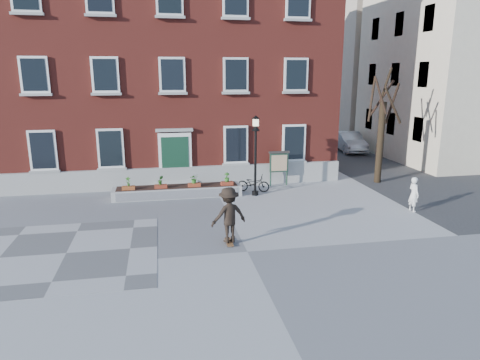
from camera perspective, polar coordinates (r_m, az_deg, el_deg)
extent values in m
plane|color=#97979A|center=(14.65, 0.99, -9.54)|extent=(100.00, 100.00, 0.00)
cube|color=#565658|center=(15.66, -22.16, -9.02)|extent=(6.00, 6.00, 0.01)
imported|color=black|center=(21.72, 1.76, -0.45)|extent=(1.75, 1.09, 0.87)
imported|color=silver|center=(34.16, 14.36, 4.97)|extent=(2.07, 4.68, 1.49)
imported|color=white|center=(20.04, 22.15, -1.77)|extent=(0.42, 0.59, 1.53)
cube|color=maroon|center=(27.16, -9.41, 14.13)|extent=(18.00, 10.00, 12.00)
cube|color=#A1A19C|center=(22.67, -8.52, 0.32)|extent=(18.00, 0.24, 1.10)
cube|color=#9E9E99|center=(22.66, -8.47, -0.86)|extent=(2.60, 0.80, 0.20)
cube|color=#ACABA6|center=(22.75, -8.50, -0.28)|extent=(2.20, 0.50, 0.20)
cube|color=white|center=(22.48, -8.63, 3.07)|extent=(1.70, 0.12, 2.50)
cube|color=#143925|center=(22.45, -8.61, 2.79)|extent=(1.40, 0.06, 2.30)
cube|color=#A1A19C|center=(22.22, -8.75, 6.59)|extent=(1.90, 0.25, 0.15)
cube|color=white|center=(23.06, -24.80, 3.59)|extent=(1.30, 0.10, 2.00)
cube|color=black|center=(23.01, -24.83, 3.57)|extent=(1.08, 0.04, 1.78)
cube|color=gray|center=(23.20, -24.57, 1.00)|extent=(1.44, 0.20, 0.12)
cube|color=white|center=(22.77, -25.74, 12.53)|extent=(1.30, 0.10, 1.70)
cube|color=black|center=(22.72, -25.77, 12.52)|extent=(1.08, 0.04, 1.48)
cube|color=#A9A8A3|center=(22.73, -25.53, 10.24)|extent=(1.44, 0.20, 0.12)
cube|color=#A6A6A0|center=(22.86, -26.53, 19.24)|extent=(1.44, 0.20, 0.12)
cube|color=white|center=(22.49, -16.87, 4.05)|extent=(1.30, 0.10, 2.00)
cube|color=black|center=(22.44, -16.88, 4.03)|extent=(1.08, 0.04, 1.78)
cube|color=#A6A6A0|center=(22.63, -16.69, 1.38)|extent=(1.44, 0.20, 0.12)
cube|color=white|center=(22.19, -17.54, 13.24)|extent=(1.30, 0.10, 1.70)
cube|color=black|center=(22.14, -17.55, 13.24)|extent=(1.08, 0.04, 1.48)
cube|color=#9D9C97|center=(22.15, -17.38, 10.89)|extent=(1.44, 0.20, 0.12)
cube|color=#A0A09B|center=(22.29, -18.09, 20.15)|extent=(1.44, 0.20, 0.12)
cube|color=white|center=(22.07, -9.03, 13.70)|extent=(1.30, 0.10, 1.70)
cube|color=black|center=(22.02, -9.02, 13.70)|extent=(1.08, 0.04, 1.48)
cube|color=#9A9A95|center=(22.03, -8.93, 11.33)|extent=(1.44, 0.20, 0.12)
cube|color=#A7A8A3|center=(22.16, -9.30, 20.66)|extent=(1.44, 0.20, 0.12)
cube|color=white|center=(22.70, -0.56, 4.74)|extent=(1.30, 0.10, 2.00)
cube|color=black|center=(22.65, -0.53, 4.72)|extent=(1.08, 0.04, 1.78)
cube|color=#ACADA7|center=(22.83, -0.52, 2.09)|extent=(1.44, 0.20, 0.12)
cube|color=silver|center=(22.40, -0.58, 13.87)|extent=(1.30, 0.10, 1.70)
cube|color=black|center=(22.35, -0.55, 13.87)|extent=(1.08, 0.04, 1.48)
cube|color=#A4A49F|center=(22.36, -0.54, 11.53)|extent=(1.44, 0.20, 0.12)
cube|color=#ADADA7|center=(22.50, -0.57, 20.73)|extent=(1.44, 0.20, 0.12)
cube|color=white|center=(23.46, 7.19, 4.94)|extent=(1.30, 0.10, 2.00)
cube|color=black|center=(23.42, 7.23, 4.92)|extent=(1.08, 0.04, 1.78)
cube|color=#A3A39E|center=(23.60, 7.16, 2.37)|extent=(1.44, 0.20, 0.12)
cube|color=silver|center=(23.18, 7.47, 13.76)|extent=(1.30, 0.10, 1.70)
cube|color=black|center=(23.13, 7.51, 13.76)|extent=(1.08, 0.04, 1.48)
cube|color=gray|center=(23.14, 7.44, 11.50)|extent=(1.44, 0.20, 0.12)
cube|color=white|center=(23.45, 7.77, 22.58)|extent=(1.30, 0.10, 1.70)
cube|color=black|center=(23.40, 7.81, 22.60)|extent=(1.08, 0.04, 1.48)
cube|color=#9E9E99|center=(23.27, 7.74, 20.39)|extent=(1.44, 0.20, 0.12)
cube|color=#B6B6B1|center=(21.12, -8.30, -1.53)|extent=(6.20, 1.10, 0.50)
cube|color=#ACACAC|center=(20.58, -8.23, -1.94)|extent=(5.80, 0.02, 0.40)
cube|color=black|center=(21.06, -8.33, -0.87)|extent=(5.80, 0.90, 0.06)
cube|color=brown|center=(20.84, -14.63, -1.06)|extent=(0.60, 0.25, 0.20)
imported|color=#306C20|center=(20.76, -14.69, -0.20)|extent=(0.24, 0.24, 0.45)
cube|color=maroon|center=(20.78, -10.51, -0.88)|extent=(0.60, 0.25, 0.20)
imported|color=#275B1B|center=(20.70, -10.55, -0.01)|extent=(0.25, 0.25, 0.45)
cube|color=#973A21|center=(20.83, -6.11, -0.68)|extent=(0.60, 0.25, 0.20)
imported|color=#2D6B20|center=(20.75, -6.13, 0.19)|extent=(0.40, 0.40, 0.45)
cube|color=maroon|center=(21.01, -1.76, -0.48)|extent=(0.60, 0.25, 0.20)
imported|color=#2B691F|center=(20.93, -1.76, 0.38)|extent=(0.25, 0.25, 0.45)
cylinder|color=black|center=(24.46, 18.20, 4.72)|extent=(0.36, 0.36, 4.40)
cylinder|color=black|center=(24.49, 19.63, 9.54)|extent=(0.12, 1.12, 2.23)
cylinder|color=#321F16|center=(24.76, 18.38, 10.30)|extent=(1.18, 0.49, 1.97)
cylinder|color=#2F2015|center=(24.31, 17.18, 10.32)|extent=(0.88, 1.14, 2.35)
cylinder|color=black|center=(23.88, 18.27, 10.61)|extent=(0.60, 0.77, 1.90)
cylinder|color=black|center=(23.80, 19.73, 9.32)|extent=(1.39, 0.55, 1.95)
cylinder|color=black|center=(24.39, 18.95, 12.14)|extent=(0.43, 0.48, 1.58)
cube|color=#38383A|center=(34.95, 14.46, 3.92)|extent=(8.00, 36.00, 0.01)
cube|color=beige|center=(34.18, 27.61, 14.40)|extent=(10.00, 11.00, 14.00)
cube|color=#BDAD98|center=(44.31, 17.79, 14.20)|extent=(10.00, 11.00, 13.00)
cube|color=black|center=(28.87, 22.67, 6.26)|extent=(0.08, 1.00, 1.50)
cube|color=black|center=(31.58, 19.52, 7.11)|extent=(0.08, 1.00, 1.50)
cube|color=black|center=(34.37, 16.87, 7.81)|extent=(0.08, 1.00, 1.50)
cube|color=black|center=(28.68, 23.31, 12.79)|extent=(0.08, 1.00, 1.50)
cube|color=black|center=(31.40, 20.02, 13.09)|extent=(0.08, 1.00, 1.50)
cube|color=black|center=(34.21, 17.27, 13.31)|extent=(0.08, 1.00, 1.50)
cube|color=black|center=(28.85, 23.95, 19.13)|extent=(0.08, 1.00, 1.50)
cube|color=black|center=(31.56, 20.53, 18.89)|extent=(0.08, 1.00, 1.50)
cube|color=black|center=(34.35, 17.67, 18.64)|extent=(0.08, 1.00, 1.50)
cylinder|color=black|center=(21.20, 2.03, -1.75)|extent=(0.32, 0.32, 0.20)
cylinder|color=black|center=(20.84, 2.06, 2.22)|extent=(0.12, 0.12, 3.20)
cone|color=black|center=(20.55, 2.11, 7.00)|extent=(0.40, 0.40, 0.30)
cube|color=beige|center=(20.52, 2.11, 7.69)|extent=(0.24, 0.24, 0.34)
cone|color=black|center=(20.50, 2.12, 8.39)|extent=(0.40, 0.40, 0.16)
cylinder|color=#1A3529|center=(22.76, 4.11, 1.40)|extent=(0.08, 0.08, 1.80)
cylinder|color=#193222|center=(23.00, 6.28, 1.48)|extent=(0.08, 0.08, 1.80)
cube|color=#1A3427|center=(22.81, 5.22, 2.30)|extent=(1.00, 0.10, 1.00)
cube|color=beige|center=(22.75, 5.26, 2.27)|extent=(0.85, 0.02, 0.85)
cube|color=#35302E|center=(22.70, 5.25, 3.71)|extent=(1.10, 0.16, 0.10)
cube|color=brown|center=(15.29, -1.47, -8.26)|extent=(0.22, 0.78, 0.03)
cylinder|color=black|center=(15.04, -1.64, -8.81)|extent=(0.03, 0.05, 0.05)
cylinder|color=black|center=(15.06, -0.96, -8.76)|extent=(0.03, 0.05, 0.05)
cylinder|color=black|center=(15.55, -1.97, -8.02)|extent=(0.03, 0.05, 0.05)
cylinder|color=black|center=(15.57, -1.31, -7.97)|extent=(0.03, 0.05, 0.05)
imported|color=black|center=(14.94, -1.50, -4.69)|extent=(1.43, 1.04, 1.98)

